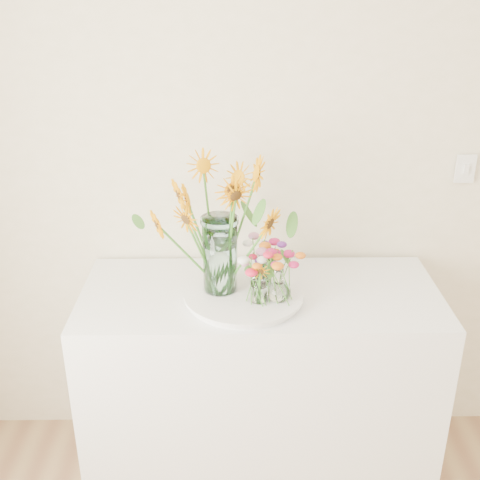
{
  "coord_description": "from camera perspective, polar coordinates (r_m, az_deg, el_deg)",
  "views": [
    {
      "loc": [
        -0.58,
        -0.12,
        2.04
      ],
      "look_at": [
        -0.55,
        1.86,
        1.15
      ],
      "focal_mm": 45.0,
      "sensor_mm": 36.0,
      "label": 1
    }
  ],
  "objects": [
    {
      "name": "counter",
      "position": [
        2.6,
        1.81,
        -13.61
      ],
      "size": [
        1.4,
        0.6,
        0.9
      ],
      "primitive_type": "cube",
      "color": "white",
      "rests_on": "ground_plane"
    },
    {
      "name": "tray",
      "position": [
        2.29,
        0.36,
        -5.4
      ],
      "size": [
        0.43,
        0.43,
        0.02
      ],
      "primitive_type": "cylinder",
      "color": "white",
      "rests_on": "counter"
    },
    {
      "name": "mason_jar",
      "position": [
        2.24,
        -1.91,
        -1.38
      ],
      "size": [
        0.14,
        0.14,
        0.3
      ],
      "primitive_type": "cylinder",
      "rotation": [
        0.0,
        0.0,
        0.11
      ],
      "color": "#B9E6EC",
      "rests_on": "tray"
    },
    {
      "name": "sunflower_bouquet",
      "position": [
        2.19,
        -1.95,
        1.35
      ],
      "size": [
        0.83,
        0.83,
        0.53
      ],
      "primitive_type": null,
      "rotation": [
        0.0,
        0.0,
        0.11
      ],
      "color": "orange",
      "rests_on": "tray"
    },
    {
      "name": "small_vase_a",
      "position": [
        2.21,
        1.82,
        -4.68
      ],
      "size": [
        0.08,
        0.08,
        0.11
      ],
      "primitive_type": "cylinder",
      "rotation": [
        0.0,
        0.0,
        -0.25
      ],
      "color": "white",
      "rests_on": "tray"
    },
    {
      "name": "wildflower_posy_a",
      "position": [
        2.18,
        1.83,
        -3.65
      ],
      "size": [
        0.2,
        0.2,
        0.2
      ],
      "primitive_type": null,
      "color": "#D36212",
      "rests_on": "tray"
    },
    {
      "name": "small_vase_b",
      "position": [
        2.21,
        3.71,
        -4.26
      ],
      "size": [
        0.1,
        0.1,
        0.13
      ],
      "primitive_type": null,
      "rotation": [
        0.0,
        0.0,
        0.09
      ],
      "color": "white",
      "rests_on": "tray"
    },
    {
      "name": "wildflower_posy_b",
      "position": [
        2.19,
        3.74,
        -3.23
      ],
      "size": [
        0.23,
        0.23,
        0.22
      ],
      "primitive_type": null,
      "color": "#D36212",
      "rests_on": "tray"
    },
    {
      "name": "small_vase_c",
      "position": [
        2.34,
        2.18,
        -2.93
      ],
      "size": [
        0.07,
        0.07,
        0.1
      ],
      "primitive_type": "cylinder",
      "rotation": [
        0.0,
        0.0,
        0.11
      ],
      "color": "white",
      "rests_on": "tray"
    },
    {
      "name": "wildflower_posy_c",
      "position": [
        2.32,
        2.19,
        -1.94
      ],
      "size": [
        0.2,
        0.2,
        0.19
      ],
      "primitive_type": null,
      "color": "#D36212",
      "rests_on": "tray"
    }
  ]
}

